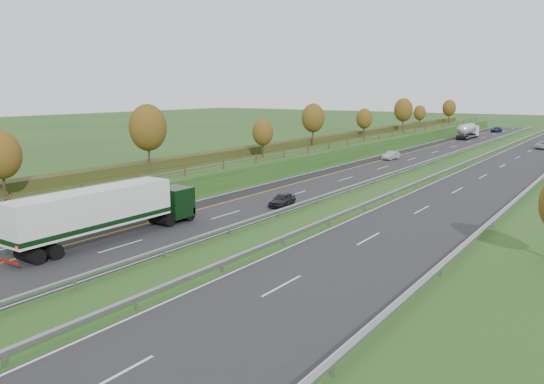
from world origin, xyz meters
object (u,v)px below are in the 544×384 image
(box_lorry, at_px, (106,211))
(car_small_far, at_px, (497,130))
(road_tanker, at_px, (468,131))
(car_silver_mid, at_px, (391,155))
(car_dark_near, at_px, (282,200))
(car_oncoming, at_px, (543,145))

(box_lorry, distance_m, car_small_far, 127.61)
(road_tanker, xyz_separation_m, car_silver_mid, (-0.20, -46.15, -1.16))
(road_tanker, relative_size, car_silver_mid, 2.79)
(car_dark_near, bearing_deg, road_tanker, 85.54)
(road_tanker, relative_size, car_oncoming, 2.18)
(box_lorry, relative_size, road_tanker, 1.45)
(car_dark_near, distance_m, car_small_far, 110.14)
(box_lorry, xyz_separation_m, road_tanker, (-0.42, 103.31, -0.47))
(car_small_far, bearing_deg, car_silver_mid, -86.01)
(car_silver_mid, relative_size, car_small_far, 0.88)
(road_tanker, height_order, car_dark_near, road_tanker)
(car_small_far, xyz_separation_m, car_oncoming, (16.51, -38.76, 0.05))
(box_lorry, distance_m, car_silver_mid, 57.19)
(car_oncoming, bearing_deg, road_tanker, -45.02)
(box_lorry, xyz_separation_m, car_silver_mid, (-0.62, 57.17, -1.63))
(car_small_far, bearing_deg, car_oncoming, -61.71)
(car_silver_mid, bearing_deg, box_lorry, -84.51)
(box_lorry, bearing_deg, car_small_far, 89.60)
(box_lorry, bearing_deg, road_tanker, 90.23)
(road_tanker, xyz_separation_m, car_oncoming, (17.82, -14.48, -1.11))
(car_silver_mid, xyz_separation_m, car_oncoming, (18.02, 31.67, 0.05))
(box_lorry, bearing_deg, car_dark_near, 76.38)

